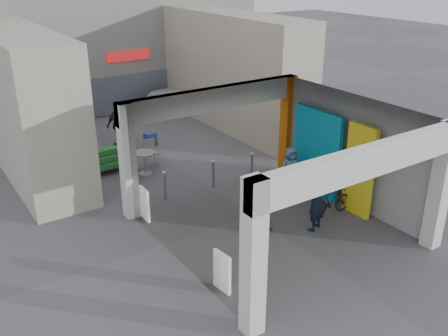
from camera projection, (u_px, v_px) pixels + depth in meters
ground at (252, 215)px, 15.00m from camera, size 90.00×90.00×0.00m
arcade_canopy at (287, 149)px, 13.74m from camera, size 6.40×6.45×6.40m
far_building at (81, 28)px, 24.12m from camera, size 18.00×4.08×8.00m
plaza_bldg_left at (22, 101)px, 17.44m from camera, size 2.00×9.00×5.00m
plaza_bldg_right at (233, 71)px, 22.05m from camera, size 2.00×9.00×5.00m
bollard_left at (165, 185)px, 15.88m from camera, size 0.09×0.09×0.92m
bollard_center at (213, 174)px, 16.69m from camera, size 0.09×0.09×0.93m
bollard_right at (252, 165)px, 17.52m from camera, size 0.09×0.09×0.85m
advert_board_near at (222, 272)px, 11.47m from camera, size 0.15×0.56×1.00m
advert_board_far at (145, 204)px, 14.61m from camera, size 0.12×0.55×1.00m
cafe_set at (138, 163)px, 17.91m from camera, size 1.63×1.31×0.98m
produce_stand at (106, 164)px, 17.87m from camera, size 1.28×0.69×0.84m
crate_stack at (150, 139)px, 20.38m from camera, size 0.50×0.42×0.56m
border_collie at (261, 209)px, 14.86m from camera, size 0.23×0.45×0.62m
man_with_dog at (317, 199)px, 13.91m from camera, size 0.80×0.67×1.87m
man_back_turned at (265, 203)px, 13.78m from camera, size 0.95×0.77×1.82m
man_elderly at (291, 169)px, 16.39m from camera, size 0.83×0.64×1.49m
man_crates at (119, 124)px, 20.14m from camera, size 1.18×0.69×1.89m
bicycle_front at (304, 181)px, 16.21m from camera, size 1.77×0.75×0.91m
bicycle_rear at (331, 201)px, 14.90m from camera, size 1.51×0.54×0.89m
white_van at (173, 100)px, 24.66m from camera, size 3.82×1.77×1.27m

